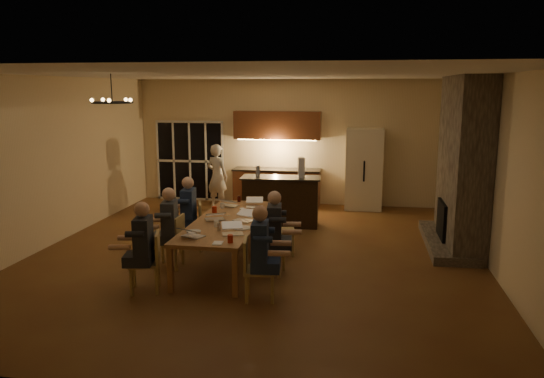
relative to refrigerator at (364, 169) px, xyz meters
The scene contains 43 objects.
floor 4.67m from the refrigerator, 114.60° to the right, with size 9.00×9.00×0.00m, color brown.
back_wall 2.03m from the refrigerator, 168.98° to the left, with size 8.00×0.04×3.20m, color beige.
left_wall 7.25m from the refrigerator, 144.97° to the right, with size 0.04×9.00×3.20m, color beige.
right_wall 4.70m from the refrigerator, 62.94° to the right, with size 0.04×9.00×3.20m, color beige.
ceiling 5.08m from the refrigerator, 114.60° to the right, with size 8.00×9.00×0.04m, color white.
french_doors 4.61m from the refrigerator, behind, with size 1.86×0.08×2.10m, color black.
fireplace 3.51m from the refrigerator, 58.61° to the right, with size 0.58×2.50×3.20m, color #645B4E.
kitchenette 2.21m from the refrigerator, behind, with size 2.24×0.68×2.40m, color brown, non-canonical shape.
refrigerator is the anchor object (origin of this frame).
dining_table 5.18m from the refrigerator, 116.40° to the right, with size 1.10×3.17×0.75m, color #B37647.
bar_island 2.70m from the refrigerator, 131.88° to the right, with size 1.72×0.68×1.08m, color black.
chair_left_near 6.92m from the refrigerator, 117.35° to the right, with size 0.44×0.44×0.89m, color tan, non-canonical shape.
chair_left_mid 6.00m from the refrigerator, 122.40° to the right, with size 0.44×0.44×0.89m, color tan, non-canonical shape.
chair_left_far 5.17m from the refrigerator, 128.04° to the right, with size 0.44×0.44×0.89m, color tan, non-canonical shape.
chair_right_near 6.33m from the refrigerator, 103.12° to the right, with size 0.44×0.44×0.89m, color tan, non-canonical shape.
chair_right_mid 5.31m from the refrigerator, 106.09° to the right, with size 0.44×0.44×0.89m, color tan, non-canonical shape.
chair_right_far 4.29m from the refrigerator, 109.64° to the right, with size 0.44×0.44×0.89m, color tan, non-canonical shape.
person_left_near 6.97m from the refrigerator, 116.71° to the right, with size 0.60×0.60×1.38m, color #21232B, non-canonical shape.
person_right_near 6.36m from the refrigerator, 102.88° to the right, with size 0.60×0.60×1.38m, color #1F2F4E, non-canonical shape.
person_left_mid 6.01m from the refrigerator, 121.61° to the right, with size 0.60×0.60×1.38m, color #353A3F, non-canonical shape.
person_right_mid 5.30m from the refrigerator, 105.31° to the right, with size 0.60×0.60×1.38m, color #21232B, non-canonical shape.
person_left_far 5.15m from the refrigerator, 128.29° to the right, with size 0.60×0.60×1.38m, color #1F2F4E, non-canonical shape.
standing_person 3.65m from the refrigerator, behind, with size 0.59×0.39×1.62m, color silver.
chandelier 6.80m from the refrigerator, 127.34° to the right, with size 0.65×0.65×0.03m, color black.
laptop_a 6.25m from the refrigerator, 114.04° to the right, with size 0.32×0.28×0.23m, color silver, non-canonical shape.
laptop_b 5.84m from the refrigerator, 109.87° to the right, with size 0.32×0.28×0.23m, color silver, non-canonical shape.
laptop_c 5.27m from the refrigerator, 118.57° to the right, with size 0.32×0.28×0.23m, color silver, non-canonical shape.
laptop_d 5.05m from the refrigerator, 113.49° to the right, with size 0.32×0.28×0.23m, color silver, non-canonical shape.
laptop_e 4.36m from the refrigerator, 125.47° to the right, with size 0.32×0.28×0.23m, color silver, non-canonical shape.
laptop_f 4.11m from the refrigerator, 119.74° to the right, with size 0.32×0.28×0.23m, color silver, non-canonical shape.
mug_front 5.60m from the refrigerator, 114.90° to the right, with size 0.08×0.08×0.10m, color white.
mug_mid 4.64m from the refrigerator, 117.80° to the right, with size 0.09×0.09×0.10m, color white.
mug_back 4.57m from the refrigerator, 125.01° to the right, with size 0.08×0.08×0.10m, color white.
redcup_near 6.23m from the refrigerator, 107.87° to the right, with size 0.08×0.08×0.12m, color #B21F0B.
redcup_mid 4.93m from the refrigerator, 122.67° to the right, with size 0.09×0.09×0.12m, color #B21F0B.
can_silver 5.78m from the refrigerator, 112.95° to the right, with size 0.06×0.06×0.12m, color #B2B2B7.
can_cola 3.98m from the refrigerator, 127.91° to the right, with size 0.06×0.06×0.12m, color #3F0F0C.
plate_near 5.47m from the refrigerator, 110.53° to the right, with size 0.28×0.28×0.02m, color white.
plate_left 6.06m from the refrigerator, 115.64° to the right, with size 0.23×0.23×0.02m, color white.
plate_far 4.28m from the refrigerator, 116.70° to the right, with size 0.22×0.22×0.02m, color white.
notepad 6.35m from the refrigerator, 109.17° to the right, with size 0.14×0.20×0.01m, color white.
bar_bottle 3.04m from the refrigerator, 138.79° to the right, with size 0.09×0.09×0.24m, color #99999E.
bar_blender 2.42m from the refrigerator, 123.76° to the right, with size 0.14×0.14×0.43m, color silver.
Camera 1 is at (1.86, -9.02, 2.98)m, focal length 35.00 mm.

